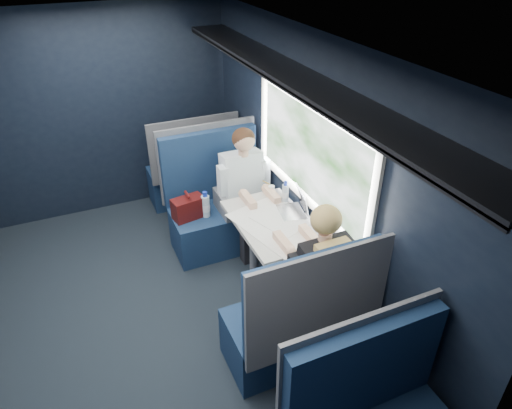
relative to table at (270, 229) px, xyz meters
name	(u,v)px	position (x,y,z in m)	size (l,w,h in m)	color
ground	(162,319)	(-1.03, 0.00, -0.67)	(2.80, 4.20, 0.01)	black
room_shell	(143,167)	(-1.01, 0.00, 0.81)	(3.00, 4.40, 2.40)	black
table	(270,229)	(0.00, 0.00, 0.00)	(0.62, 1.00, 0.74)	#54565E
seat_bay_near	(217,209)	(-0.19, 0.87, -0.24)	(1.04, 0.62, 1.26)	#0D1E3D
seat_bay_far	(297,324)	(-0.18, -0.87, -0.25)	(1.04, 0.62, 1.26)	#0D1E3D
seat_row_front	(192,171)	(-0.18, 1.80, -0.25)	(1.04, 0.51, 1.16)	#0D1E3D
man	(246,186)	(0.07, 0.70, 0.06)	(0.53, 0.56, 1.32)	black
woman	(318,269)	(0.07, -0.71, 0.06)	(0.53, 0.56, 1.32)	black
papers	(280,225)	(0.06, -0.08, 0.08)	(0.58, 0.84, 0.01)	white
laptop	(296,206)	(0.29, 0.06, 0.14)	(0.27, 0.32, 0.21)	silver
bottle_small	(285,193)	(0.28, 0.26, 0.17)	(0.06, 0.06, 0.21)	silver
cup	(271,190)	(0.22, 0.44, 0.12)	(0.06, 0.06, 0.08)	white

